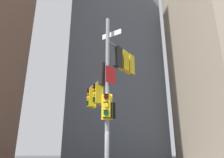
# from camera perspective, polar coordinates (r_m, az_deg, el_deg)

# --- Properties ---
(building_mid_block) EXTENTS (13.67, 13.67, 32.51)m
(building_mid_block) POSITION_cam_1_polar(r_m,az_deg,el_deg) (36.91, 0.23, 4.40)
(building_mid_block) COLOR #4C5460
(building_mid_block) RESTS_ON ground
(signal_pole_assembly) EXTENTS (2.68, 2.80, 8.18)m
(signal_pole_assembly) POSITION_cam_1_polar(r_m,az_deg,el_deg) (10.42, -0.66, -1.00)
(signal_pole_assembly) COLOR gray
(signal_pole_assembly) RESTS_ON ground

